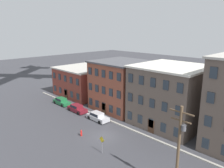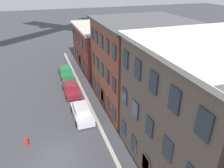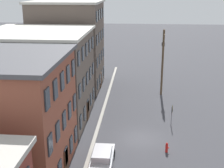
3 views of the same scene
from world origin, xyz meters
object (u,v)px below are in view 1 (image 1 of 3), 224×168
at_px(fire_hydrant, 81,133).
at_px(car_silver, 98,116).
at_px(car_green, 62,101).
at_px(car_maroon, 77,108).
at_px(utility_pole, 179,146).
at_px(caution_sign, 102,142).

bearing_deg(fire_hydrant, car_silver, 116.00).
distance_m(car_silver, fire_hydrant, 6.26).
xyz_separation_m(car_green, fire_hydrant, (14.57, -5.62, -0.27)).
height_order(car_maroon, fire_hydrant, car_maroon).
bearing_deg(utility_pole, car_green, 168.79).
relative_size(car_silver, caution_sign, 1.82).
xyz_separation_m(car_green, car_maroon, (5.89, -0.16, 0.00)).
distance_m(caution_sign, fire_hydrant, 5.94).
height_order(car_silver, utility_pole, utility_pole).
distance_m(utility_pole, fire_hydrant, 16.82).
bearing_deg(fire_hydrant, utility_pole, -1.68).
xyz_separation_m(car_silver, caution_sign, (8.50, -6.56, 0.86)).
height_order(car_green, car_silver, same).
bearing_deg(car_silver, car_maroon, -178.34).
distance_m(car_maroon, fire_hydrant, 10.26).
bearing_deg(caution_sign, car_maroon, 156.13).
bearing_deg(car_maroon, car_silver, 1.66).
relative_size(car_green, car_silver, 1.00).
bearing_deg(car_green, fire_hydrant, -21.07).
bearing_deg(utility_pole, car_maroon, 166.59).
bearing_deg(car_green, caution_sign, -17.87).
height_order(car_silver, fire_hydrant, car_silver).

